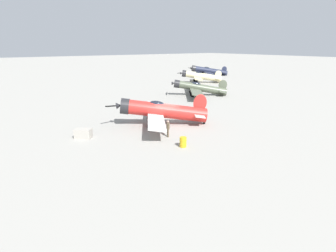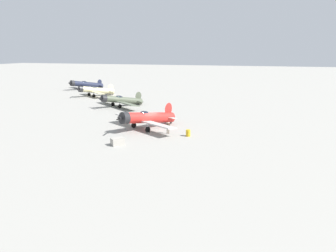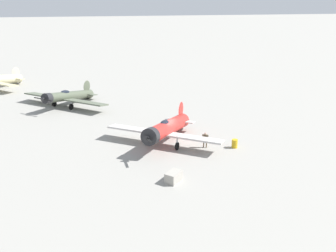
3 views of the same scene
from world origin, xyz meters
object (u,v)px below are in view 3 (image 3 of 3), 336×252
(equipment_crate, at_px, (174,177))
(fuel_drum, at_px, (235,144))
(airplane_foreground, at_px, (166,129))
(airplane_mid_apron, at_px, (67,96))
(ground_crew_mechanic, at_px, (205,138))

(equipment_crate, bearing_deg, fuel_drum, 40.15)
(equipment_crate, distance_m, fuel_drum, 9.83)
(airplane_foreground, relative_size, equipment_crate, 6.53)
(airplane_mid_apron, xyz_separation_m, ground_crew_mechanic, (15.43, -17.53, -0.37))
(airplane_mid_apron, bearing_deg, fuel_drum, 82.06)
(ground_crew_mechanic, bearing_deg, equipment_crate, -9.32)
(equipment_crate, height_order, fuel_drum, fuel_drum)
(ground_crew_mechanic, bearing_deg, fuel_drum, 104.00)
(airplane_mid_apron, height_order, equipment_crate, airplane_mid_apron)
(airplane_mid_apron, relative_size, fuel_drum, 13.31)
(fuel_drum, bearing_deg, airplane_foreground, 161.74)
(fuel_drum, bearing_deg, equipment_crate, -139.85)
(airplane_mid_apron, xyz_separation_m, equipment_crate, (10.94, -24.40, -0.93))
(ground_crew_mechanic, distance_m, equipment_crate, 8.22)
(ground_crew_mechanic, height_order, fuel_drum, ground_crew_mechanic)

